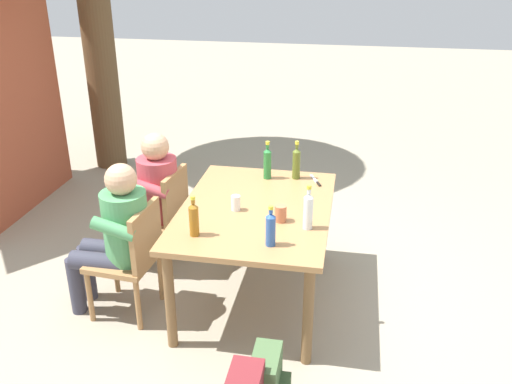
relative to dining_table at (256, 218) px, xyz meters
name	(u,v)px	position (x,y,z in m)	size (l,w,h in m)	color
ground_plane	(256,296)	(0.00, 0.00, -0.69)	(24.00, 24.00, 0.00)	gray
dining_table	(256,218)	(0.00, 0.00, 0.00)	(1.48, 1.07, 0.78)	#A37547
chair_far_left	(133,254)	(-0.34, 0.84, -0.20)	(0.48, 0.48, 0.87)	#A37547
chair_far_right	(164,214)	(0.33, 0.84, -0.20)	(0.48, 0.48, 0.87)	#A37547
person_in_white_shirt	(116,232)	(-0.33, 0.95, -0.03)	(0.47, 0.61, 1.18)	#4C935B
person_in_plaid_shirt	(150,194)	(0.33, 0.95, -0.03)	(0.47, 0.61, 1.18)	#B7424C
bottle_olive	(296,163)	(0.59, -0.22, 0.23)	(0.06, 0.06, 0.32)	#566623
bottle_clear	(308,210)	(-0.26, -0.40, 0.23)	(0.06, 0.06, 0.31)	white
bottle_blue	(271,228)	(-0.52, -0.19, 0.21)	(0.06, 0.06, 0.27)	#2D56A3
bottle_amber	(194,219)	(-0.49, 0.32, 0.21)	(0.06, 0.06, 0.28)	#996019
bottle_green	(267,163)	(0.55, 0.01, 0.23)	(0.06, 0.06, 0.32)	#287A38
cup_terracotta	(281,213)	(-0.18, -0.21, 0.15)	(0.08, 0.08, 0.12)	#BC6B47
cup_white	(236,203)	(-0.07, 0.13, 0.15)	(0.06, 0.06, 0.11)	white
table_knife	(316,181)	(0.55, -0.39, 0.10)	(0.23, 0.11, 0.01)	silver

